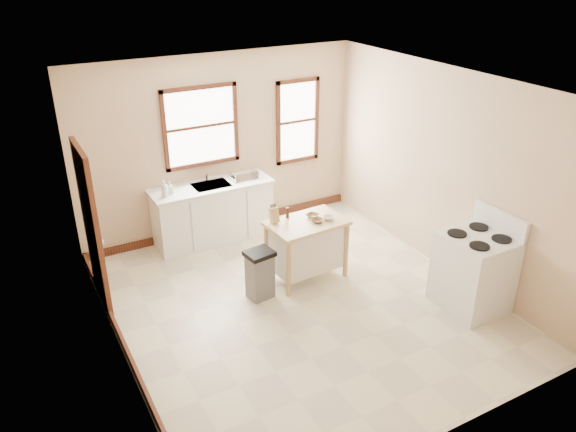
# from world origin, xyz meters

# --- Properties ---
(floor) EXTENTS (5.00, 5.00, 0.00)m
(floor) POSITION_xyz_m (0.00, 0.00, 0.00)
(floor) COLOR beige
(floor) RESTS_ON ground
(ceiling) EXTENTS (5.00, 5.00, 0.00)m
(ceiling) POSITION_xyz_m (0.00, 0.00, 2.80)
(ceiling) COLOR white
(ceiling) RESTS_ON ground
(wall_back) EXTENTS (4.50, 0.04, 2.80)m
(wall_back) POSITION_xyz_m (0.00, 2.50, 1.40)
(wall_back) COLOR #CEAF88
(wall_back) RESTS_ON ground
(wall_left) EXTENTS (0.04, 5.00, 2.80)m
(wall_left) POSITION_xyz_m (-2.25, 0.00, 1.40)
(wall_left) COLOR #CEAF88
(wall_left) RESTS_ON ground
(wall_right) EXTENTS (0.04, 5.00, 2.80)m
(wall_right) POSITION_xyz_m (2.25, 0.00, 1.40)
(wall_right) COLOR #CEAF88
(wall_right) RESTS_ON ground
(window_main) EXTENTS (1.17, 0.06, 1.22)m
(window_main) POSITION_xyz_m (-0.30, 2.48, 1.75)
(window_main) COLOR #341A0E
(window_main) RESTS_ON wall_back
(window_side) EXTENTS (0.77, 0.06, 1.37)m
(window_side) POSITION_xyz_m (1.35, 2.48, 1.60)
(window_side) COLOR #341A0E
(window_side) RESTS_ON wall_back
(door_left) EXTENTS (0.06, 0.90, 2.10)m
(door_left) POSITION_xyz_m (-2.21, 1.30, 1.05)
(door_left) COLOR #341A0E
(door_left) RESTS_ON ground
(baseboard_back) EXTENTS (4.50, 0.04, 0.12)m
(baseboard_back) POSITION_xyz_m (0.00, 2.47, 0.06)
(baseboard_back) COLOR #341A0E
(baseboard_back) RESTS_ON ground
(baseboard_left) EXTENTS (0.04, 5.00, 0.12)m
(baseboard_left) POSITION_xyz_m (-2.22, 0.00, 0.06)
(baseboard_left) COLOR #341A0E
(baseboard_left) RESTS_ON ground
(sink_counter) EXTENTS (1.86, 0.62, 0.92)m
(sink_counter) POSITION_xyz_m (-0.30, 2.20, 0.46)
(sink_counter) COLOR white
(sink_counter) RESTS_ON ground
(faucet) EXTENTS (0.03, 0.03, 0.22)m
(faucet) POSITION_xyz_m (-0.30, 2.38, 1.03)
(faucet) COLOR silver
(faucet) RESTS_ON sink_counter
(soap_bottle_a) EXTENTS (0.12, 0.12, 0.25)m
(soap_bottle_a) POSITION_xyz_m (-1.04, 2.11, 1.04)
(soap_bottle_a) COLOR #B2B2B2
(soap_bottle_a) RESTS_ON sink_counter
(soap_bottle_b) EXTENTS (0.09, 0.09, 0.18)m
(soap_bottle_b) POSITION_xyz_m (-0.94, 2.20, 1.01)
(soap_bottle_b) COLOR #B2B2B2
(soap_bottle_b) RESTS_ON sink_counter
(dish_rack) EXTENTS (0.49, 0.42, 0.10)m
(dish_rack) POSITION_xyz_m (0.23, 2.19, 0.97)
(dish_rack) COLOR silver
(dish_rack) RESTS_ON sink_counter
(kitchen_island) EXTENTS (1.08, 0.72, 0.85)m
(kitchen_island) POSITION_xyz_m (0.40, 0.56, 0.42)
(kitchen_island) COLOR #F2CB8E
(kitchen_island) RESTS_ON ground
(knife_block) EXTENTS (0.10, 0.10, 0.20)m
(knife_block) POSITION_xyz_m (0.01, 0.74, 0.95)
(knife_block) COLOR tan
(knife_block) RESTS_ON kitchen_island
(pepper_grinder) EXTENTS (0.06, 0.06, 0.15)m
(pepper_grinder) POSITION_xyz_m (0.23, 0.78, 0.92)
(pepper_grinder) COLOR #3C1B10
(pepper_grinder) RESTS_ON kitchen_island
(bowl_a) EXTENTS (0.21, 0.21, 0.04)m
(bowl_a) POSITION_xyz_m (0.52, 0.48, 0.87)
(bowl_a) COLOR brown
(bowl_a) RESTS_ON kitchen_island
(bowl_b) EXTENTS (0.21, 0.21, 0.04)m
(bowl_b) POSITION_xyz_m (0.54, 0.64, 0.87)
(bowl_b) COLOR brown
(bowl_b) RESTS_ON kitchen_island
(bowl_c) EXTENTS (0.19, 0.19, 0.05)m
(bowl_c) POSITION_xyz_m (0.69, 0.47, 0.87)
(bowl_c) COLOR silver
(bowl_c) RESTS_ON kitchen_island
(trash_bin) EXTENTS (0.38, 0.34, 0.67)m
(trash_bin) POSITION_xyz_m (-0.38, 0.41, 0.34)
(trash_bin) COLOR slate
(trash_bin) RESTS_ON ground
(gas_stove) EXTENTS (0.79, 0.80, 1.25)m
(gas_stove) POSITION_xyz_m (1.88, -1.05, 0.63)
(gas_stove) COLOR white
(gas_stove) RESTS_ON ground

